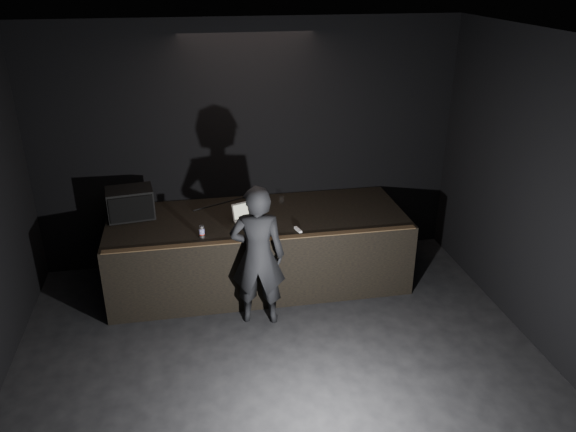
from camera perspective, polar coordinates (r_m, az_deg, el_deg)
The scene contains 11 objects.
ground at distance 5.91m, azimuth 0.83°, elevation -19.99°, with size 7.00×7.00×0.00m, color black.
room_walls at distance 4.72m, azimuth 0.98°, elevation -2.14°, with size 6.10×7.10×3.52m.
stage_riser at distance 7.82m, azimuth -3.04°, elevation -3.35°, with size 4.00×1.50×1.00m, color black.
riser_lip at distance 6.96m, azimuth -2.35°, elevation -2.34°, with size 3.92×0.10×0.01m, color brown.
stage_monitor at distance 7.78m, azimuth -15.72°, elevation 1.27°, with size 0.65×0.51×0.40m.
cable at distance 8.04m, azimuth -6.64°, elevation 1.34°, with size 0.02×0.02×0.94m, color black.
laptop at distance 7.43m, azimuth -4.17°, elevation -0.09°, with size 0.43×0.41×0.24m.
beer_can at distance 7.05m, azimuth -8.76°, elevation -1.57°, with size 0.07×0.07×0.16m.
plastic_cup at distance 7.99m, azimuth -0.65°, elevation 1.65°, with size 0.07×0.07×0.09m, color white.
wii_remote at distance 7.16m, azimuth 1.02°, elevation -1.41°, with size 0.04×0.16×0.03m, color white.
person at distance 6.78m, azimuth -3.09°, elevation -4.06°, with size 0.66×0.43×1.81m, color black.
Camera 1 is at (-0.84, -4.14, 4.13)m, focal length 35.00 mm.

